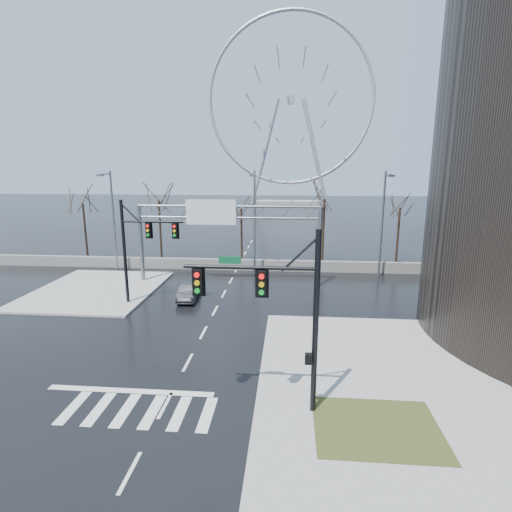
# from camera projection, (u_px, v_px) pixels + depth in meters

# --- Properties ---
(ground) EXTENTS (260.00, 260.00, 0.00)m
(ground) POSITION_uv_depth(u_px,v_px,m) (188.00, 362.00, 21.61)
(ground) COLOR black
(ground) RESTS_ON ground
(sidewalk_right_ext) EXTENTS (12.00, 10.00, 0.15)m
(sidewalk_right_ext) POSITION_uv_depth(u_px,v_px,m) (369.00, 352.00, 22.71)
(sidewalk_right_ext) COLOR gray
(sidewalk_right_ext) RESTS_ON ground
(sidewalk_far) EXTENTS (10.00, 12.00, 0.15)m
(sidewalk_far) POSITION_uv_depth(u_px,v_px,m) (97.00, 290.00, 34.17)
(sidewalk_far) COLOR gray
(sidewalk_far) RESTS_ON ground
(grass_strip) EXTENTS (5.00, 4.00, 0.02)m
(grass_strip) POSITION_uv_depth(u_px,v_px,m) (377.00, 427.00, 15.97)
(grass_strip) COLOR #2D3616
(grass_strip) RESTS_ON sidewalk_near
(barrier_wall) EXTENTS (52.00, 0.50, 1.10)m
(barrier_wall) POSITION_uv_depth(u_px,v_px,m) (236.00, 265.00, 40.93)
(barrier_wall) COLOR slate
(barrier_wall) RESTS_ON ground
(signal_mast_near) EXTENTS (5.52, 0.41, 8.00)m
(signal_mast_near) POSITION_uv_depth(u_px,v_px,m) (283.00, 305.00, 16.19)
(signal_mast_near) COLOR black
(signal_mast_near) RESTS_ON ground
(signal_mast_far) EXTENTS (4.72, 0.41, 8.00)m
(signal_mast_far) POSITION_uv_depth(u_px,v_px,m) (138.00, 243.00, 29.75)
(signal_mast_far) COLOR black
(signal_mast_far) RESTS_ON ground
(sign_gantry) EXTENTS (16.36, 0.40, 7.60)m
(sign_gantry) POSITION_uv_depth(u_px,v_px,m) (224.00, 227.00, 35.05)
(sign_gantry) COLOR slate
(sign_gantry) RESTS_ON ground
(streetlight_left) EXTENTS (0.50, 2.55, 10.00)m
(streetlight_left) POSITION_uv_depth(u_px,v_px,m) (112.00, 214.00, 38.97)
(streetlight_left) COLOR slate
(streetlight_left) RESTS_ON ground
(streetlight_mid) EXTENTS (0.50, 2.55, 10.00)m
(streetlight_mid) POSITION_uv_depth(u_px,v_px,m) (254.00, 215.00, 37.82)
(streetlight_mid) COLOR slate
(streetlight_mid) RESTS_ON ground
(streetlight_right) EXTENTS (0.50, 2.55, 10.00)m
(streetlight_right) POSITION_uv_depth(u_px,v_px,m) (383.00, 216.00, 36.82)
(streetlight_right) COLOR slate
(streetlight_right) RESTS_ON ground
(tree_far_left) EXTENTS (3.50, 3.50, 7.00)m
(tree_far_left) POSITION_uv_depth(u_px,v_px,m) (83.00, 210.00, 45.21)
(tree_far_left) COLOR black
(tree_far_left) RESTS_ON ground
(tree_left) EXTENTS (3.75, 3.75, 7.50)m
(tree_left) POSITION_uv_depth(u_px,v_px,m) (159.00, 207.00, 43.89)
(tree_left) COLOR black
(tree_left) RESTS_ON ground
(tree_center) EXTENTS (3.25, 3.25, 6.50)m
(tree_center) POSITION_uv_depth(u_px,v_px,m) (241.00, 215.00, 44.30)
(tree_center) COLOR black
(tree_center) RESTS_ON ground
(tree_right) EXTENTS (3.90, 3.90, 7.80)m
(tree_right) POSITION_uv_depth(u_px,v_px,m) (324.00, 207.00, 42.36)
(tree_right) COLOR black
(tree_right) RESTS_ON ground
(tree_far_right) EXTENTS (3.40, 3.40, 6.80)m
(tree_far_right) POSITION_uv_depth(u_px,v_px,m) (400.00, 214.00, 42.36)
(tree_far_right) COLOR black
(tree_far_right) RESTS_ON ground
(ferris_wheel) EXTENTS (45.00, 6.00, 50.91)m
(ferris_wheel) POSITION_uv_depth(u_px,v_px,m) (290.00, 107.00, 107.85)
(ferris_wheel) COLOR gray
(ferris_wheel) RESTS_ON ground
(car) EXTENTS (1.66, 4.02, 1.30)m
(car) POSITION_uv_depth(u_px,v_px,m) (189.00, 291.00, 31.88)
(car) COLOR black
(car) RESTS_ON ground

